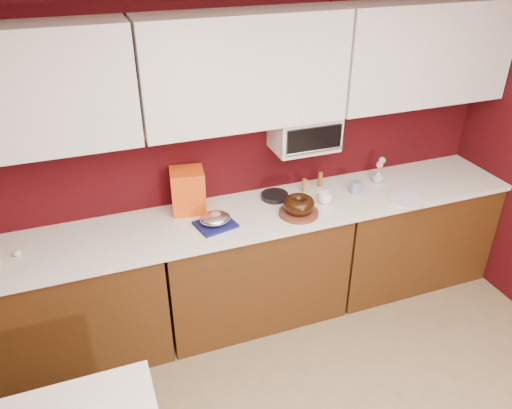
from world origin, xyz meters
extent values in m
cube|color=#3B080B|center=(0.00, 2.25, 1.25)|extent=(4.00, 0.02, 2.50)
cube|color=#45270D|center=(-1.33, 1.94, 0.43)|extent=(1.31, 0.58, 0.86)
cube|color=#45270D|center=(0.00, 1.94, 0.43)|extent=(1.31, 0.58, 0.86)
cube|color=#45270D|center=(1.33, 1.94, 0.43)|extent=(1.31, 0.58, 0.86)
cube|color=white|center=(0.00, 1.94, 0.88)|extent=(4.00, 0.62, 0.04)
cube|color=white|center=(-1.33, 2.08, 1.85)|extent=(1.31, 0.33, 0.70)
cube|color=white|center=(0.00, 2.08, 1.85)|extent=(1.31, 0.33, 0.70)
cube|color=white|center=(1.33, 2.08, 1.85)|extent=(1.31, 0.33, 0.70)
cube|color=white|center=(0.45, 2.10, 1.38)|extent=(0.45, 0.30, 0.25)
cube|color=black|center=(0.45, 1.94, 1.38)|extent=(0.40, 0.02, 0.18)
cylinder|color=silver|center=(0.45, 1.93, 1.30)|extent=(0.42, 0.02, 0.02)
cylinder|color=brown|center=(0.29, 1.81, 0.91)|extent=(0.28, 0.28, 0.03)
torus|color=black|center=(0.29, 1.81, 0.98)|extent=(0.28, 0.28, 0.09)
cube|color=#151650|center=(-0.29, 1.87, 0.91)|extent=(0.29, 0.26, 0.02)
ellipsoid|color=silver|center=(-0.29, 1.87, 0.96)|extent=(0.25, 0.24, 0.08)
ellipsoid|color=#BE6A57|center=(-0.29, 1.87, 0.98)|extent=(0.09, 0.08, 0.06)
cube|color=red|center=(-0.40, 2.13, 1.05)|extent=(0.25, 0.24, 0.31)
cylinder|color=black|center=(0.23, 2.08, 0.92)|extent=(0.23, 0.23, 0.03)
imported|color=white|center=(0.54, 1.89, 0.95)|extent=(0.11, 0.11, 0.10)
cylinder|color=navy|center=(0.82, 1.95, 0.95)|extent=(0.09, 0.09, 0.09)
imported|color=#ACB5C3|center=(1.07, 2.04, 0.96)|extent=(0.09, 0.09, 0.11)
sphere|color=pink|center=(1.07, 2.04, 1.05)|extent=(0.05, 0.05, 0.05)
sphere|color=#7FA9CC|center=(1.10, 2.06, 1.07)|extent=(0.05, 0.05, 0.05)
cylinder|color=white|center=(1.10, 1.71, 0.91)|extent=(0.26, 0.26, 0.01)
cylinder|color=#95571B|center=(0.48, 2.11, 0.95)|extent=(0.04, 0.04, 0.10)
cylinder|color=#9C7847|center=(0.48, 2.09, 0.94)|extent=(0.07, 0.07, 0.09)
ellipsoid|color=white|center=(-1.50, 1.95, 0.92)|extent=(0.06, 0.05, 0.04)
cylinder|color=brown|center=(0.62, 2.13, 0.96)|extent=(0.04, 0.04, 0.12)
camera|label=1|loc=(-1.00, -0.86, 2.66)|focal=35.00mm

